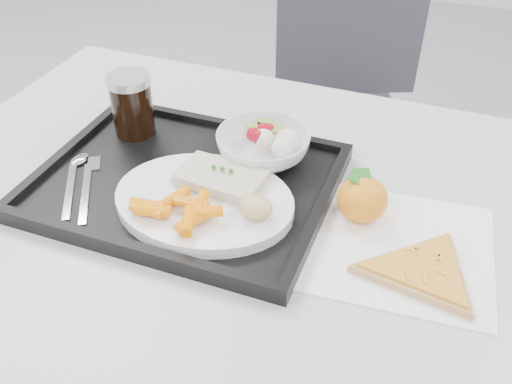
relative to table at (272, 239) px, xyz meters
name	(u,v)px	position (x,y,z in m)	size (l,w,h in m)	color
table	(272,239)	(0.00, 0.00, 0.00)	(1.20, 0.80, 0.75)	#AEAEB0
chair	(336,87)	(-0.09, 0.81, -0.15)	(0.55, 0.56, 0.93)	#33343B
tray	(186,183)	(-0.14, -0.01, 0.08)	(0.45, 0.35, 0.03)	black
dinner_plate	(204,201)	(-0.09, -0.05, 0.09)	(0.27, 0.27, 0.02)	white
fish_fillet	(221,178)	(-0.08, -0.01, 0.11)	(0.13, 0.09, 0.02)	beige
bread_roll	(256,207)	(0.00, -0.07, 0.12)	(0.06, 0.06, 0.03)	#EFC88A
salad_bowl	(263,146)	(-0.05, 0.09, 0.11)	(0.15, 0.15, 0.05)	white
cola_glass	(132,104)	(-0.29, 0.09, 0.14)	(0.07, 0.07, 0.11)	black
cutlery	(80,178)	(-0.30, -0.06, 0.08)	(0.12, 0.16, 0.01)	silver
napkin	(400,248)	(0.20, -0.02, 0.07)	(0.27, 0.26, 0.00)	white
tangerine	(362,199)	(0.13, 0.02, 0.10)	(0.08, 0.08, 0.07)	orange
pizza_slice	(423,271)	(0.23, -0.07, 0.08)	(0.24, 0.24, 0.02)	tan
carrot_pile	(178,209)	(-0.10, -0.11, 0.11)	(0.14, 0.10, 0.02)	orange
salad_contents	(274,138)	(-0.04, 0.11, 0.12)	(0.09, 0.08, 0.03)	#A20619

